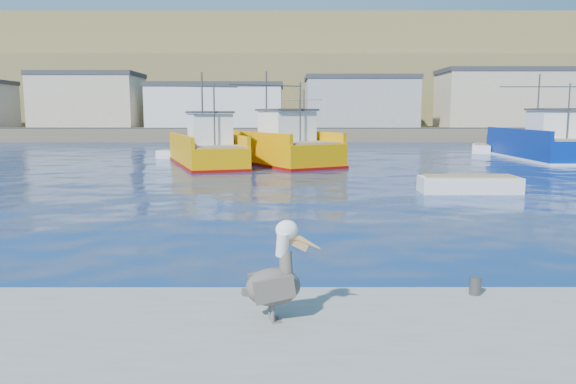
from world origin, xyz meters
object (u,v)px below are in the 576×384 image
Objects in this scene: boat_orange at (302,140)px; trawler_yellow_a at (207,150)px; skiff_mid at (469,186)px; trawler_yellow_b at (276,148)px; pelican at (276,278)px; skiff_far at (481,149)px; trawler_blue at (544,145)px; skiff_extra at (181,155)px.

trawler_yellow_a is at bearing -112.88° from boat_orange.
boat_orange is 31.09m from skiff_mid.
trawler_yellow_b is 32.39m from pelican.
trawler_yellow_a is at bearing -151.49° from skiff_far.
trawler_blue is at bearing -73.38° from skiff_far.
trawler_yellow_a is 18.17m from boat_orange.
skiff_mid is 0.94× the size of skiff_far.
trawler_blue is 28.57m from skiff_extra.
pelican is at bearing -88.91° from trawler_yellow_b.
pelican is at bearing -112.52° from skiff_far.
skiff_mid is 2.94× the size of pelican.
trawler_blue reaches higher than pelican.
trawler_yellow_a is at bearing -160.80° from trawler_yellow_b.
skiff_extra is at bearing -165.43° from skiff_far.
trawler_blue is at bearing 9.38° from trawler_yellow_b.
skiff_far is at bearing 69.95° from skiff_mid.
skiff_extra is (-16.67, 19.49, -0.04)m from skiff_mid.
trawler_yellow_b is at bearing 120.56° from skiff_mid.
boat_orange is at bearing 87.99° from pelican.
trawler_yellow_b is at bearing -28.85° from skiff_extra.
pelican is (5.40, -30.72, 0.11)m from trawler_yellow_a.
trawler_blue reaches higher than skiff_mid.
skiff_mid is at bearing -59.44° from trawler_yellow_b.
skiff_far is at bearing 106.62° from trawler_blue.
trawler_yellow_b reaches higher than trawler_yellow_a.
skiff_mid is at bearing -122.37° from trawler_blue.
trawler_yellow_a is 19.40m from skiff_mid.
skiff_mid is 19.08m from pelican.
trawler_blue is 22.19m from skiff_mid.
trawler_yellow_b is at bearing 91.09° from pelican.
skiff_mid is (13.80, -13.61, -0.73)m from trawler_yellow_a.
skiff_extra is 2.66× the size of pelican.
boat_orange is (-18.61, 11.62, -0.16)m from trawler_blue.
trawler_yellow_a reaches higher than boat_orange.
skiff_mid is at bearing 63.84° from pelican.
boat_orange reaches higher than skiff_mid.
skiff_extra is (-28.55, 0.76, -0.87)m from trawler_blue.
skiff_far is 47.03m from pelican.
boat_orange reaches higher than pelican.
trawler_yellow_b is 1.79× the size of boat_orange.
skiff_mid is (-11.87, -18.73, -0.83)m from trawler_blue.
skiff_far is 1.17× the size of skiff_extra.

